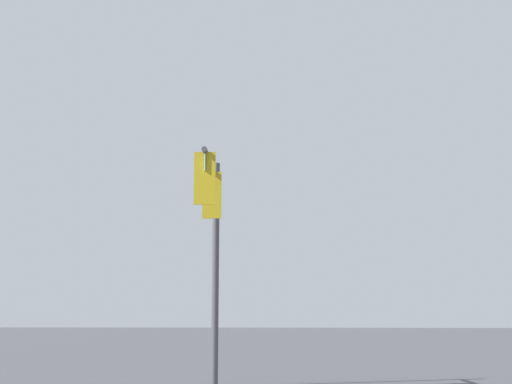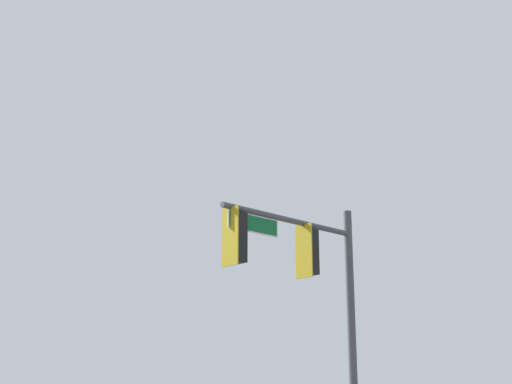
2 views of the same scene
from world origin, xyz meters
TOP-DOWN VIEW (x-y plane):
  - signal_pole_near at (-6.68, -8.08)m, footprint 4.36×0.85m

SIDE VIEW (x-z plane):
  - signal_pole_near at x=-6.68m, z-range 1.29..7.81m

